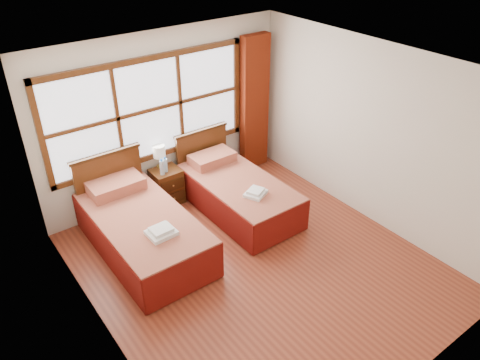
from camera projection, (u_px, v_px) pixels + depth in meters
floor at (257, 264)px, 6.13m from camera, size 4.50×4.50×0.00m
ceiling at (262, 71)px, 4.78m from camera, size 4.50×4.50×0.00m
wall_back at (165, 117)px, 6.99m from camera, size 4.00×0.00×4.00m
wall_left at (95, 245)px, 4.43m from camera, size 0.00×4.50×4.50m
wall_right at (371, 135)px, 6.48m from camera, size 0.00×4.50×4.50m
window at (150, 110)px, 6.73m from camera, size 3.16×0.06×1.56m
curtain at (254, 104)px, 7.78m from camera, size 0.50×0.16×2.30m
bed_left at (141, 229)px, 6.25m from camera, size 1.10×2.14×1.07m
bed_right at (237, 192)px, 7.07m from camera, size 1.02×2.04×0.99m
nightstand at (167, 186)px, 7.24m from camera, size 0.43×0.42×0.57m
towels_left at (161, 232)px, 5.72m from camera, size 0.34×0.30×0.10m
towels_right at (256, 193)px, 6.57m from camera, size 0.37×0.35×0.09m
lamp at (159, 152)px, 7.05m from camera, size 0.19×0.19×0.36m
bottle_near at (162, 167)px, 6.93m from camera, size 0.07×0.07×0.26m
bottle_far at (165, 165)px, 7.01m from camera, size 0.06×0.06×0.25m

